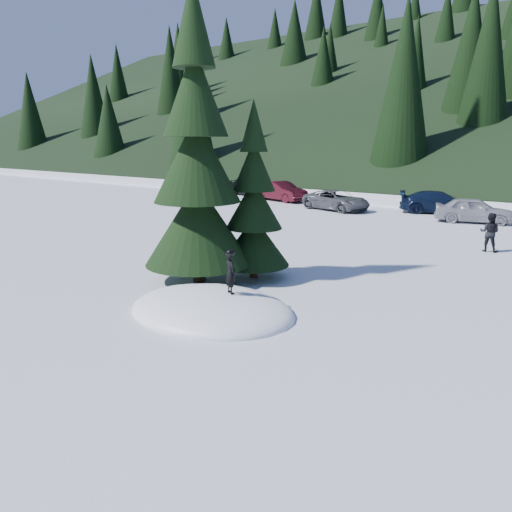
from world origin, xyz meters
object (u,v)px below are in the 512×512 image
Objects in this scene: car_1 at (281,191)px; car_3 at (439,202)px; spruce_short at (254,210)px; car_4 at (474,210)px; car_2 at (336,200)px; child_skier at (231,273)px; adult_0 at (490,232)px; spruce_tall at (197,171)px; car_0 at (251,186)px.

car_3 is (10.93, 0.69, -0.04)m from car_1.
spruce_short is at bearing -134.87° from car_1.
car_1 is 1.08× the size of car_4.
spruce_short is 1.22× the size of car_2.
child_skier is at bearing -61.44° from spruce_short.
adult_0 is 0.34× the size of car_2.
spruce_short is at bearing 54.46° from spruce_tall.
spruce_short is 1.28× the size of car_1.
spruce_short is 1.20× the size of car_0.
car_1 is at bearing 123.15° from spruce_short.
adult_0 reaches higher than car_3.
car_0 is at bearing 80.94° from car_1.
spruce_tall is at bearing 55.57° from adult_0.
car_0 is at bearing 63.11° from car_4.
spruce_tall is 3.78m from child_skier.
car_1 is (3.93, -1.51, -0.07)m from car_0.
car_1 is 0.94× the size of car_3.
spruce_short reaches higher than car_4.
car_2 is 8.05m from car_4.
car_0 reaches higher than car_3.
spruce_tall reaches higher than car_4.
car_0 is at bearing 65.51° from car_3.
spruce_tall is 8.24× the size of child_skier.
spruce_short is at bearing 154.95° from car_4.
car_4 is (0.74, 18.42, -0.34)m from child_skier.
adult_0 is 18.21m from car_1.
spruce_short is 9.86m from adult_0.
adult_0 is 7.42m from car_4.
car_3 reaches higher than car_2.
spruce_short is at bearing 159.63° from car_3.
child_skier reaches higher than car_2.
car_3 is at bearing 90.97° from spruce_short.
child_skier is at bearing -30.28° from spruce_tall.
car_4 is at bearing -85.09° from car_1.
spruce_tall is at bearing -125.54° from spruce_short.
car_4 is at bearing -153.48° from car_3.
spruce_tall is 2.05× the size of car_1.
car_2 is 0.98× the size of car_3.
car_1 is (-16.01, 8.68, -0.06)m from adult_0.
car_3 is at bearing -61.17° from child_skier.
car_2 is (-4.73, 16.75, -2.71)m from spruce_tall.
car_3 is (-1.89, 20.79, -0.35)m from child_skier.
spruce_tall reaches higher than car_0.
car_2 is at bearing -37.27° from adult_0.
car_4 reaches higher than car_3.
adult_0 is (5.78, 9.91, -2.57)m from spruce_tall.
spruce_tall is 1.92× the size of car_3.
spruce_tall is 17.44m from car_4.
car_3 is 3.54m from car_4.
adult_0 reaches higher than car_4.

